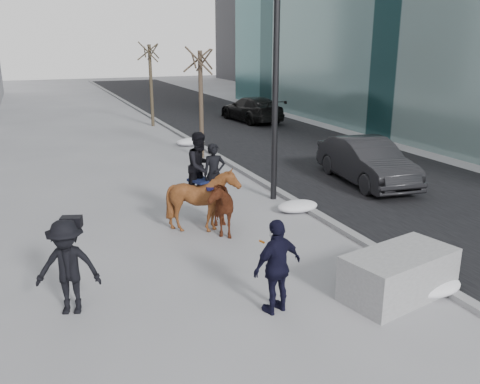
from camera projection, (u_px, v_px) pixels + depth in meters
name	position (u px, v px, depth m)	size (l,w,h in m)	color
ground	(262.00, 276.00, 10.54)	(120.00, 120.00, 0.00)	gray
road	(311.00, 153.00, 21.96)	(8.00, 90.00, 0.01)	black
curb	(225.00, 160.00, 20.47)	(0.25, 90.00, 0.12)	gray
planter	(399.00, 274.00, 9.63)	(2.22, 1.11, 0.89)	#99999B
car_near	(366.00, 161.00, 17.23)	(1.62, 4.64, 1.53)	black
car_far	(251.00, 109.00, 30.44)	(2.08, 5.11, 1.48)	black
tree_near	(201.00, 100.00, 20.54)	(1.20, 1.20, 4.80)	#3D2F24
tree_far	(151.00, 81.00, 28.33)	(1.20, 1.20, 4.99)	#3B3023
mounted_left	(216.00, 200.00, 12.81)	(1.02, 1.84, 2.26)	#471B0E
mounted_right	(203.00, 192.00, 12.82)	(1.79, 1.89, 2.54)	#45230D
feeder	(277.00, 266.00, 8.95)	(1.10, 0.97, 1.75)	black
camera_crew	(68.00, 267.00, 8.92)	(1.28, 0.98, 1.75)	black
lamppost	(279.00, 29.00, 14.14)	(0.25, 1.86, 9.09)	black
snow_piles	(266.00, 187.00, 16.35)	(1.34, 16.43, 0.34)	white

